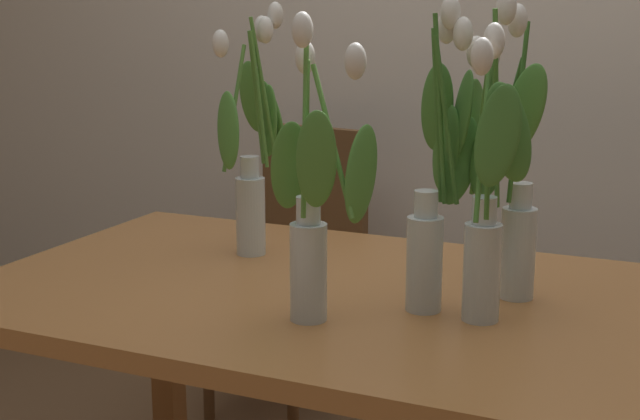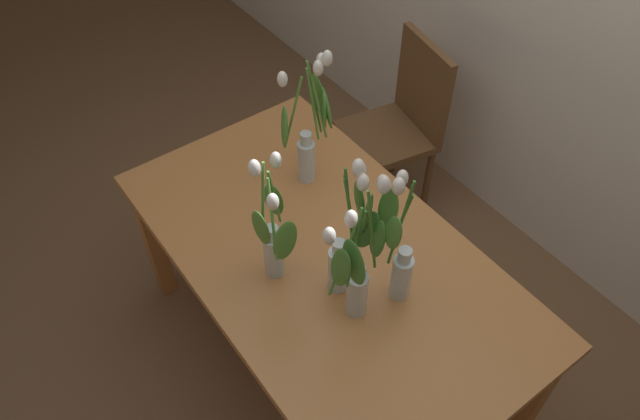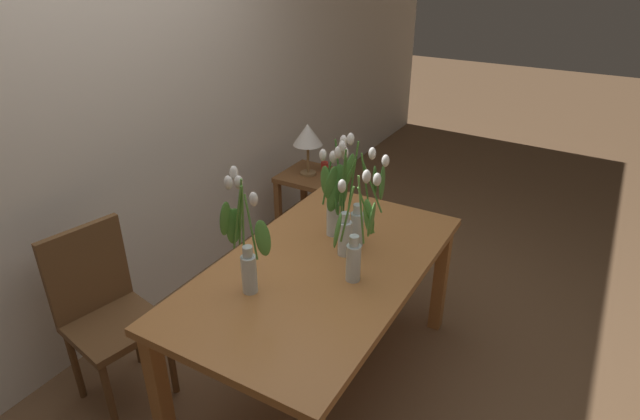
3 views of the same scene
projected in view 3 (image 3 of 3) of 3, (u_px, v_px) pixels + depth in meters
name	position (u px, v px, depth m)	size (l,w,h in m)	color
ground_plane	(321.00, 379.00, 2.84)	(18.00, 18.00, 0.00)	brown
room_wall_rear	(109.00, 103.00, 2.81)	(9.00, 0.10, 2.70)	silver
dining_table	(321.00, 280.00, 2.54)	(1.60, 0.90, 0.74)	#B7753D
tulip_vase_0	(358.00, 205.00, 2.57)	(0.23, 0.28, 0.59)	silver
tulip_vase_1	(244.00, 246.00, 2.22)	(0.14, 0.24, 0.57)	silver
tulip_vase_2	(356.00, 241.00, 2.31)	(0.24, 0.17, 0.55)	silver
tulip_vase_3	(334.00, 203.00, 2.66)	(0.19, 0.14, 0.56)	silver
tulip_vase_4	(341.00, 213.00, 2.51)	(0.14, 0.14, 0.58)	silver
dining_chair	(104.00, 307.00, 2.56)	(0.47, 0.47, 0.93)	brown
side_table	(312.00, 188.00, 4.03)	(0.44, 0.44, 0.55)	brown
table_lamp	(308.00, 136.00, 3.83)	(0.22, 0.22, 0.40)	olive
pillar_candle	(325.00, 167.00, 4.00)	(0.06, 0.06, 0.07)	#B72D23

